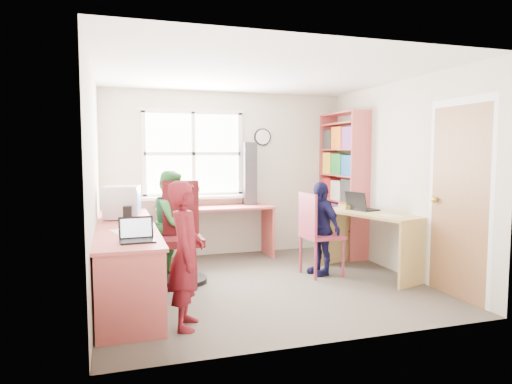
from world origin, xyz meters
TOP-DOWN VIEW (x-y plane):
  - room at (0.01, 0.10)m, footprint 3.64×3.44m
  - l_desk at (-1.31, -0.28)m, footprint 2.38×2.95m
  - right_desk at (1.46, 0.05)m, footprint 0.98×1.47m
  - bookshelf at (1.65, 1.19)m, footprint 0.30×1.02m
  - swivel_chair at (-0.85, 0.44)m, footprint 0.56×0.56m
  - wooden_chair at (0.75, 0.17)m, footprint 0.48×0.48m
  - crt_monitor at (-1.52, 0.58)m, footprint 0.44×0.40m
  - laptop_left at (-1.43, -0.84)m, footprint 0.31×0.26m
  - laptop_right at (1.41, 0.26)m, footprint 0.37×0.41m
  - speaker_a at (-1.47, 0.28)m, footprint 0.10×0.10m
  - speaker_b at (-1.46, 0.75)m, footprint 0.12×0.12m
  - cd_tower at (0.30, 1.51)m, footprint 0.19×0.17m
  - game_box at (1.42, 0.48)m, footprint 0.33×0.33m
  - paper_a at (-1.52, -0.31)m, footprint 0.31×0.37m
  - paper_b at (1.47, -0.29)m, footprint 0.21×0.29m
  - potted_plant at (-0.53, 1.44)m, footprint 0.17×0.14m
  - person_red at (-1.03, -1.02)m, footprint 0.41×0.53m
  - person_green at (-0.93, 0.70)m, footprint 0.76×0.80m
  - person_navy at (0.83, 0.22)m, footprint 0.43×0.72m

SIDE VIEW (x-z plane):
  - l_desk at x=-1.31m, z-range 0.08..0.83m
  - swivel_chair at x=-0.85m, z-range -0.08..1.09m
  - wooden_chair at x=0.75m, z-range 0.04..1.07m
  - right_desk at x=1.46m, z-range 0.17..0.95m
  - person_navy at x=0.83m, z-range 0.00..1.16m
  - person_red at x=-1.03m, z-range 0.00..1.28m
  - person_green at x=-0.93m, z-range 0.00..1.30m
  - paper_a at x=-1.52m, z-range 0.75..0.75m
  - paper_b at x=1.47m, z-range 0.77..0.78m
  - laptop_left at x=-1.43m, z-range 0.70..0.90m
  - game_box at x=1.42m, z-range 0.77..0.83m
  - laptop_right at x=1.41m, z-range 0.71..0.95m
  - speaker_a at x=-1.47m, z-range 0.75..0.93m
  - speaker_b at x=-1.46m, z-range 0.75..0.95m
  - potted_plant at x=-0.53m, z-range 0.75..1.05m
  - crt_monitor at x=-1.52m, z-range 0.75..1.13m
  - bookshelf at x=1.65m, z-range -0.05..2.05m
  - cd_tower at x=0.30m, z-range 0.75..1.67m
  - room at x=0.01m, z-range 0.00..2.44m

